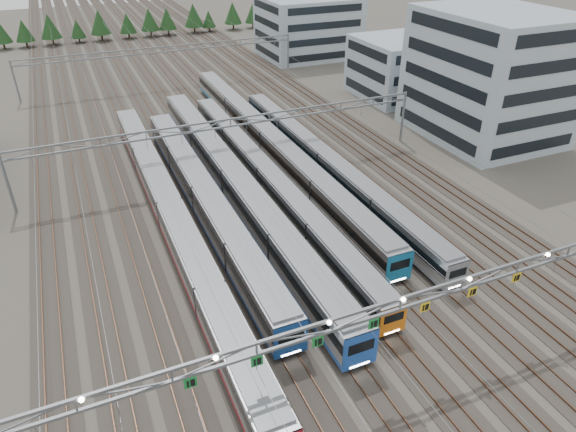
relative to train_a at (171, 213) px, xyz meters
name	(u,v)px	position (x,y,z in m)	size (l,w,h in m)	color
ground	(390,373)	(11.25, -28.35, -2.14)	(400.00, 400.00, 0.00)	#47423A
track_bed	(152,61)	(11.25, 71.65, -0.65)	(54.00, 260.00, 5.42)	#2D2823
train_a	(171,213)	(0.00, 0.00, 0.00)	(2.90, 65.56, 3.78)	black
train_b	(205,198)	(4.50, 1.86, 0.08)	(3.02, 51.64, 3.94)	black
train_c	(234,182)	(9.00, 4.38, 0.16)	(3.15, 63.34, 4.11)	black
train_d	(267,177)	(13.50, 4.41, -0.17)	(2.65, 59.05, 3.44)	black
train_e	(269,142)	(18.00, 14.74, 0.06)	(2.99, 68.16, 3.89)	black
train_f	(326,163)	(22.50, 5.15, -0.14)	(2.69, 54.98, 3.50)	black
gantry_near	(401,307)	(11.20, -28.47, 4.94)	(56.36, 0.61, 8.08)	slate
gantry_mid	(231,129)	(11.25, 11.65, 4.25)	(56.36, 0.36, 8.00)	slate
gantry_far	(162,54)	(11.25, 56.65, 4.25)	(56.36, 0.36, 8.00)	slate
depot_bldg_south	(490,76)	(52.74, 9.03, 7.48)	(18.00, 22.00, 19.23)	#95A7B1
depot_bldg_mid	(397,68)	(51.18, 31.52, 3.33)	(14.00, 16.00, 10.95)	#95A7B1
depot_bldg_north	(308,27)	(49.23, 67.27, 4.77)	(22.00, 18.00, 13.82)	#95A7B1
treeline	(113,24)	(7.20, 105.20, 2.09)	(87.50, 5.60, 7.02)	#332114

